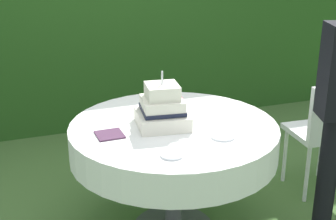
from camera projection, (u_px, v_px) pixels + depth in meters
cake_table at (174, 141)px, 3.00m from camera, size 1.29×1.29×0.75m
wedding_cake at (163, 109)px, 2.91m from camera, size 0.35×0.34×0.35m
serving_plate_near at (172, 155)px, 2.55m from camera, size 0.12×0.12×0.01m
serving_plate_far at (223, 136)px, 2.78m from camera, size 0.15×0.15×0.01m
napkin_stack at (110, 135)px, 2.81m from camera, size 0.16×0.16×0.01m
garden_chair at (325, 127)px, 3.48m from camera, size 0.43×0.43×0.89m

